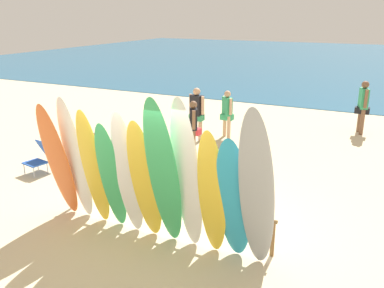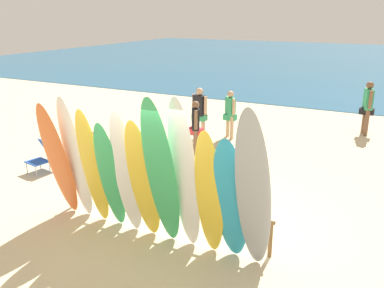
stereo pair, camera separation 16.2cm
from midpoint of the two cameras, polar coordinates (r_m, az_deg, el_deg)
ground at (r=20.63m, az=16.75°, el=6.15°), size 60.00×60.00×0.00m
ocean_water at (r=37.74m, az=21.99°, el=10.59°), size 60.00×40.00×0.02m
surfboard_rack at (r=7.71m, az=-3.75°, el=-7.87°), size 4.32×0.07×0.66m
surfboard_orange_0 at (r=8.20m, az=-17.42°, el=-2.24°), size 0.54×0.74×2.38m
surfboard_white_1 at (r=8.04m, az=-15.23°, el=-2.03°), size 0.57×0.58×2.48m
surfboard_yellow_2 at (r=7.74m, az=-12.93°, el=-3.24°), size 0.50×0.61×2.33m
surfboard_green_3 at (r=7.55m, az=-10.60°, el=-4.41°), size 0.51×0.63×2.13m
surfboard_white_4 at (r=7.28m, az=-8.42°, el=-4.16°), size 0.51×0.54×2.36m
surfboard_yellow_5 at (r=7.06m, az=-6.10°, el=-5.12°), size 0.56×0.67×2.29m
surfboard_green_6 at (r=6.71m, az=-3.58°, el=-4.29°), size 0.58×0.83×2.72m
surfboard_white_7 at (r=6.66m, az=-0.36°, el=-4.53°), size 0.56×0.61×2.71m
surfboard_yellow_8 at (r=6.58m, az=3.10°, el=-7.00°), size 0.48×0.55×2.25m
surfboard_teal_9 at (r=6.48m, az=6.06°, el=-7.81°), size 0.59×0.63×2.18m
surfboard_grey_10 at (r=6.10m, az=9.19°, el=-6.77°), size 0.54×0.84×2.73m
beachgoer_photographing at (r=11.52m, az=0.89°, el=2.74°), size 0.40×0.53×1.56m
beachgoer_strolling at (r=13.22m, az=5.63°, el=4.54°), size 0.45×0.42×1.53m
beachgoer_near_rack at (r=12.89m, az=1.41°, el=4.65°), size 0.60×0.35×1.66m
beachgoer_midbeach at (r=14.71m, az=23.32°, el=5.04°), size 0.46×0.64×1.75m
beach_chair_red at (r=11.09m, az=-19.35°, el=-1.43°), size 0.63×0.81×0.80m
beach_chair_blue at (r=11.45m, az=-12.84°, el=-0.28°), size 0.61×0.81×0.79m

